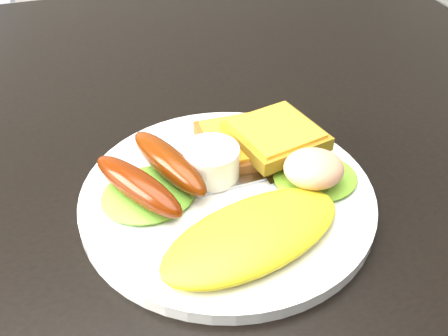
% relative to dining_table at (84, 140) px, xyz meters
% --- Properties ---
extents(dining_table, '(1.20, 0.80, 0.04)m').
position_rel_dining_table_xyz_m(dining_table, '(0.00, 0.00, 0.00)').
color(dining_table, black).
rests_on(dining_table, ground).
extents(plate, '(0.27, 0.27, 0.01)m').
position_rel_dining_table_xyz_m(plate, '(0.12, -0.17, 0.03)').
color(plate, white).
rests_on(plate, dining_table).
extents(lettuce_left, '(0.10, 0.10, 0.01)m').
position_rel_dining_table_xyz_m(lettuce_left, '(0.05, -0.16, 0.04)').
color(lettuce_left, '#3C941A').
rests_on(lettuce_left, plate).
extents(lettuce_right, '(0.08, 0.08, 0.01)m').
position_rel_dining_table_xyz_m(lettuce_right, '(0.20, -0.18, 0.04)').
color(lettuce_right, '#53A024').
rests_on(lettuce_right, plate).
extents(omelette, '(0.18, 0.12, 0.02)m').
position_rel_dining_table_xyz_m(omelette, '(0.12, -0.24, 0.04)').
color(omelette, yellow).
rests_on(omelette, plate).
extents(sausage_a, '(0.08, 0.11, 0.03)m').
position_rel_dining_table_xyz_m(sausage_a, '(0.04, -0.16, 0.05)').
color(sausage_a, '#5A0D03').
rests_on(sausage_a, lettuce_left).
extents(sausage_b, '(0.07, 0.11, 0.03)m').
position_rel_dining_table_xyz_m(sausage_b, '(0.07, -0.14, 0.05)').
color(sausage_b, '#632606').
rests_on(sausage_b, lettuce_left).
extents(ramekin, '(0.05, 0.05, 0.03)m').
position_rel_dining_table_xyz_m(ramekin, '(0.11, -0.14, 0.05)').
color(ramekin, white).
rests_on(ramekin, plate).
extents(toast_a, '(0.09, 0.09, 0.01)m').
position_rel_dining_table_xyz_m(toast_a, '(0.15, -0.11, 0.04)').
color(toast_a, brown).
rests_on(toast_a, plate).
extents(toast_b, '(0.10, 0.10, 0.01)m').
position_rel_dining_table_xyz_m(toast_b, '(0.18, -0.13, 0.05)').
color(toast_b, olive).
rests_on(toast_b, toast_a).
extents(potato_salad, '(0.06, 0.06, 0.03)m').
position_rel_dining_table_xyz_m(potato_salad, '(0.19, -0.19, 0.06)').
color(potato_salad, beige).
rests_on(potato_salad, lettuce_right).
extents(fork, '(0.14, 0.02, 0.00)m').
position_rel_dining_table_xyz_m(fork, '(0.09, -0.16, 0.03)').
color(fork, '#ADAFB7').
rests_on(fork, plate).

